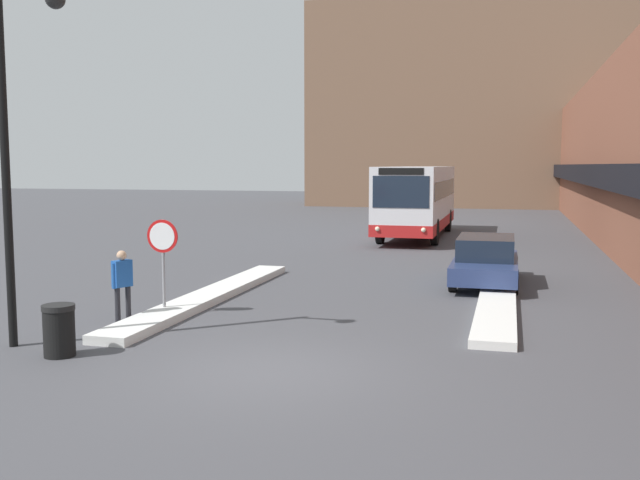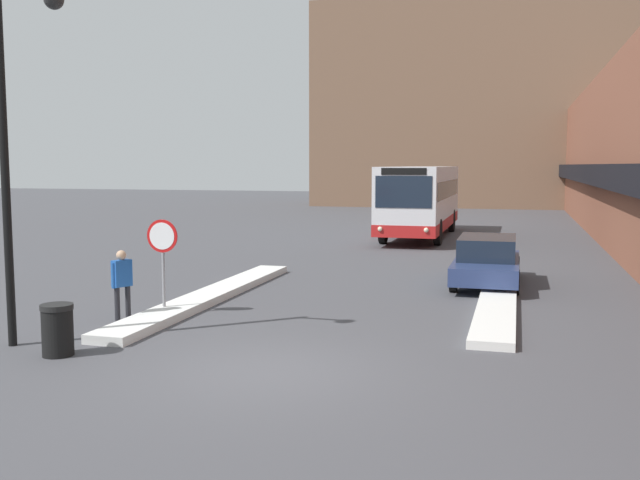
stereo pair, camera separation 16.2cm
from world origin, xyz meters
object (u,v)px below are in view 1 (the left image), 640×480
object	(u,v)px
city_bus	(417,199)
street_lamp	(16,129)
parked_car_front	(486,260)
trash_bin	(59,330)
pedestrian	(122,279)
stop_sign	(163,246)

from	to	relation	value
city_bus	street_lamp	size ratio (longest dim) A/B	1.63
parked_car_front	trash_bin	size ratio (longest dim) A/B	4.95
city_bus	trash_bin	bearing A→B (deg)	-98.60
street_lamp	trash_bin	world-z (taller)	street_lamp
parked_car_front	pedestrian	size ratio (longest dim) A/B	2.96
pedestrian	trash_bin	xyz separation A→B (m)	(0.39, -2.87, -0.48)
pedestrian	stop_sign	bearing A→B (deg)	-8.80
pedestrian	street_lamp	bearing A→B (deg)	-169.83
city_bus	stop_sign	bearing A→B (deg)	-99.72
street_lamp	pedestrian	size ratio (longest dim) A/B	4.21
city_bus	parked_car_front	size ratio (longest dim) A/B	2.32
parked_car_front	stop_sign	distance (m)	9.51
stop_sign	pedestrian	bearing A→B (deg)	-123.31
city_bus	parked_car_front	distance (m)	13.72
parked_car_front	trash_bin	bearing A→B (deg)	-125.51
pedestrian	parked_car_front	bearing A→B (deg)	-21.92
stop_sign	street_lamp	world-z (taller)	street_lamp
parked_car_front	street_lamp	xyz separation A→B (m)	(-8.21, -9.68, 3.42)
stop_sign	trash_bin	xyz separation A→B (m)	(-0.17, -3.72, -1.13)
stop_sign	trash_bin	size ratio (longest dim) A/B	2.34
parked_car_front	pedestrian	world-z (taller)	pedestrian
parked_car_front	stop_sign	bearing A→B (deg)	-137.83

